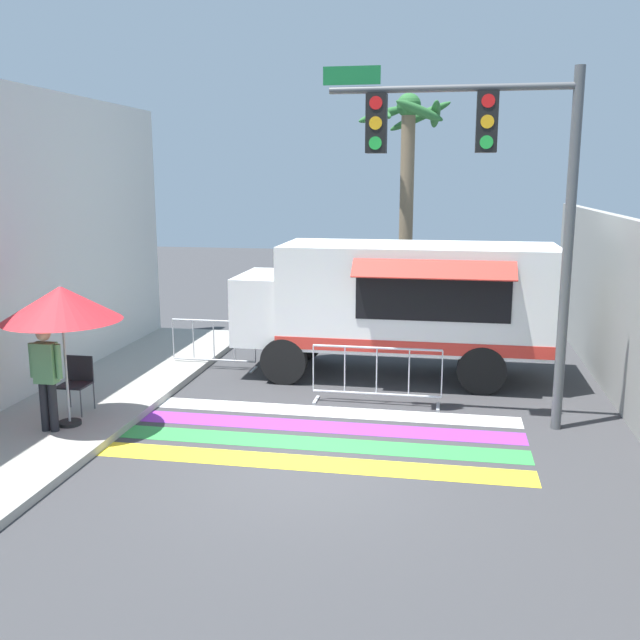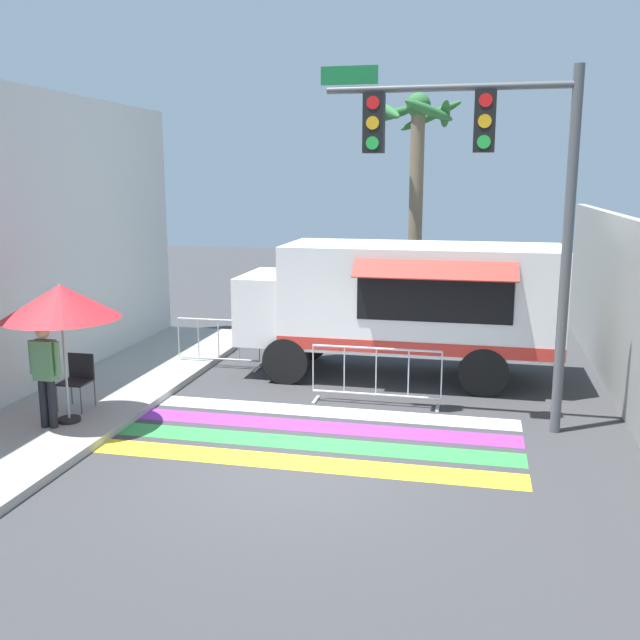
% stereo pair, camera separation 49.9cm
% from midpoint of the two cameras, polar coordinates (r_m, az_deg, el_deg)
% --- Properties ---
extents(ground_plane, '(60.00, 60.00, 0.00)m').
position_cam_midpoint_polar(ground_plane, '(10.24, -0.51, -11.69)').
color(ground_plane, '#38383A').
extents(concrete_wall_right, '(0.20, 16.00, 3.30)m').
position_cam_midpoint_polar(concrete_wall_right, '(12.73, 25.25, -0.40)').
color(concrete_wall_right, gray).
rests_on(concrete_wall_right, ground_plane).
extents(crosswalk_painted, '(6.40, 2.84, 0.01)m').
position_cam_midpoint_polar(crosswalk_painted, '(11.41, 0.96, -9.18)').
color(crosswalk_painted, yellow).
rests_on(crosswalk_painted, ground_plane).
extents(food_truck, '(6.33, 2.58, 2.70)m').
position_cam_midpoint_polar(food_truck, '(14.39, 7.12, 1.66)').
color(food_truck, white).
rests_on(food_truck, ground_plane).
extents(traffic_signal_pole, '(3.92, 0.29, 5.69)m').
position_cam_midpoint_polar(traffic_signal_pole, '(11.44, 14.27, 11.48)').
color(traffic_signal_pole, '#515456').
rests_on(traffic_signal_pole, ground_plane).
extents(patio_umbrella, '(1.84, 1.84, 2.24)m').
position_cam_midpoint_polar(patio_umbrella, '(11.77, -18.90, 1.35)').
color(patio_umbrella, black).
rests_on(patio_umbrella, sidewalk_left).
extents(folding_chair, '(0.47, 0.47, 0.92)m').
position_cam_midpoint_polar(folding_chair, '(12.76, -17.74, -4.29)').
color(folding_chair, '#4C4C51').
rests_on(folding_chair, sidewalk_left).
extents(vendor_person, '(0.53, 0.22, 1.66)m').
position_cam_midpoint_polar(vendor_person, '(11.81, -19.99, -3.75)').
color(vendor_person, black).
rests_on(vendor_person, sidewalk_left).
extents(barricade_front, '(2.32, 0.44, 1.06)m').
position_cam_midpoint_polar(barricade_front, '(12.76, 5.63, -4.50)').
color(barricade_front, '#B7BABF').
rests_on(barricade_front, ground_plane).
extents(barricade_side, '(1.83, 0.44, 1.06)m').
position_cam_midpoint_polar(barricade_side, '(15.27, -7.20, -1.92)').
color(barricade_side, '#B7BABF').
rests_on(barricade_side, ground_plane).
extents(palm_tree, '(2.44, 2.42, 6.04)m').
position_cam_midpoint_polar(palm_tree, '(18.44, 8.47, 11.82)').
color(palm_tree, '#7A664C').
rests_on(palm_tree, ground_plane).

